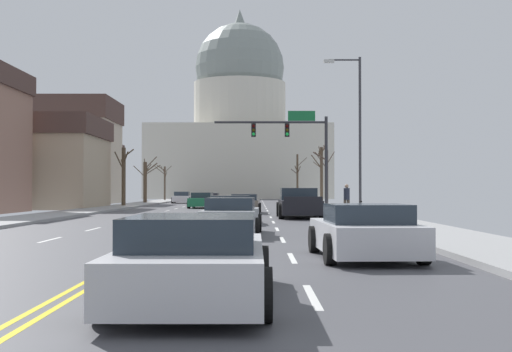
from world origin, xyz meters
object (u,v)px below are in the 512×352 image
at_px(signal_gantry, 297,139).
at_px(sedan_near_04, 367,233).
at_px(sedan_oncoming_02, 185,198).
at_px(street_lamp_right, 358,123).
at_px(pickup_truck_near_01, 302,204).
at_px(sedan_near_00, 248,204).
at_px(sedan_oncoming_01, 213,200).
at_px(sedan_near_02, 233,210).
at_px(pedestrian_00, 349,197).
at_px(sedan_oncoming_00, 205,201).
at_px(bicycle_parked, 363,211).
at_px(sedan_near_05, 197,261).
at_px(sedan_near_03, 234,217).

distance_m(signal_gantry, sedan_near_04, 31.47).
bearing_deg(sedan_oncoming_02, signal_gantry, -66.77).
relative_size(street_lamp_right, pickup_truck_near_01, 1.50).
xyz_separation_m(sedan_near_00, sedan_oncoming_01, (-3.57, 19.45, -0.04)).
bearing_deg(signal_gantry, sedan_oncoming_02, 113.23).
xyz_separation_m(sedan_near_02, pedestrian_00, (6.21, 7.48, 0.47)).
distance_m(street_lamp_right, sedan_oncoming_00, 20.97).
distance_m(signal_gantry, bicycle_parked, 14.78).
bearing_deg(sedan_near_04, pickup_truck_near_01, 90.22).
xyz_separation_m(sedan_near_04, sedan_oncoming_00, (-6.72, 38.19, 0.02)).
distance_m(sedan_near_04, sedan_near_05, 6.46).
relative_size(street_lamp_right, sedan_near_02, 1.93).
bearing_deg(sedan_oncoming_01, sedan_oncoming_00, -90.45).
xyz_separation_m(street_lamp_right, pedestrian_00, (-0.18, 2.16, -3.97)).
relative_size(sedan_near_05, sedan_oncoming_00, 0.99).
bearing_deg(sedan_oncoming_02, pickup_truck_near_01, -73.80).
bearing_deg(sedan_oncoming_01, sedan_oncoming_02, 110.73).
relative_size(sedan_near_03, sedan_oncoming_01, 1.00).
xyz_separation_m(sedan_oncoming_01, pedestrian_00, (9.35, -23.97, 0.51)).
height_order(sedan_near_00, sedan_near_03, sedan_near_03).
bearing_deg(sedan_near_05, sedan_near_02, 90.83).
distance_m(sedan_near_00, sedan_oncoming_00, 11.99).
bearing_deg(signal_gantry, street_lamp_right, -76.93).
relative_size(sedan_near_03, bicycle_parked, 2.67).
bearing_deg(sedan_near_05, pedestrian_00, 78.00).
height_order(sedan_near_02, sedan_near_04, sedan_near_02).
height_order(street_lamp_right, sedan_near_03, street_lamp_right).
bearing_deg(bicycle_parked, sedan_near_05, -104.39).
distance_m(sedan_near_00, sedan_oncoming_02, 30.18).
xyz_separation_m(sedan_near_03, bicycle_parked, (5.85, 9.94, -0.10)).
distance_m(pedestrian_00, bicycle_parked, 5.00).
xyz_separation_m(sedan_near_00, sedan_oncoming_00, (-3.63, 11.43, 0.00)).
bearing_deg(bicycle_parked, signal_gantry, 99.56).
bearing_deg(street_lamp_right, sedan_near_02, -140.26).
relative_size(sedan_oncoming_01, bicycle_parked, 2.66).
xyz_separation_m(pickup_truck_near_01, sedan_oncoming_00, (-6.65, 17.61, -0.12)).
height_order(sedan_near_00, sedan_oncoming_01, sedan_near_00).
distance_m(sedan_near_04, sedan_oncoming_00, 38.78).
height_order(signal_gantry, sedan_oncoming_02, signal_gantry).
distance_m(sedan_oncoming_00, pedestrian_00, 18.53).
relative_size(sedan_near_02, sedan_oncoming_00, 0.94).
bearing_deg(signal_gantry, sedan_oncoming_00, 134.96).
bearing_deg(sedan_oncoming_00, sedan_oncoming_02, 101.58).
height_order(signal_gantry, sedan_near_02, signal_gantry).
height_order(signal_gantry, sedan_oncoming_01, signal_gantry).
xyz_separation_m(sedan_near_04, sedan_oncoming_02, (-10.38, 56.04, 0.02)).
relative_size(sedan_near_00, sedan_oncoming_00, 1.02).
xyz_separation_m(sedan_near_05, sedan_oncoming_01, (-3.43, 51.80, -0.02)).
relative_size(pickup_truck_near_01, pedestrian_00, 3.37).
bearing_deg(pedestrian_00, bicycle_parked, -90.58).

